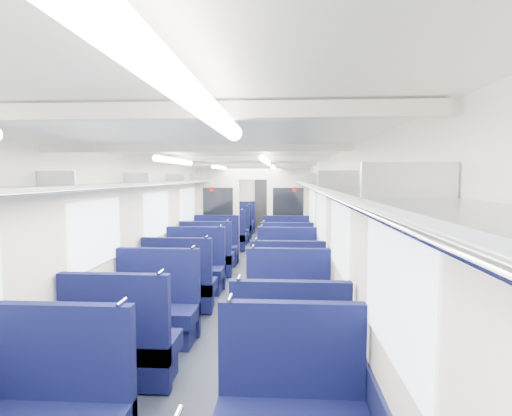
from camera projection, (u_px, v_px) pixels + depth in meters
name	position (u px, v px, depth m)	size (l,w,h in m)	color
floor	(242.00, 289.00, 7.72)	(2.80, 18.00, 0.01)	black
ceiling	(241.00, 161.00, 7.54)	(2.80, 18.00, 0.01)	white
wall_left	(166.00, 225.00, 7.73)	(0.02, 18.00, 2.35)	beige
dado_left	(168.00, 269.00, 7.79)	(0.03, 17.90, 0.70)	black
wall_right	(319.00, 226.00, 7.54)	(0.02, 18.00, 2.35)	beige
dado_right	(317.00, 272.00, 7.60)	(0.03, 17.90, 0.70)	black
wall_far	(264.00, 199.00, 16.59)	(2.80, 0.02, 2.35)	beige
luggage_rack_left	(175.00, 182.00, 7.65)	(0.36, 17.40, 0.18)	#B2B5BA
luggage_rack_right	(309.00, 182.00, 7.49)	(0.36, 17.40, 0.18)	#B2B5BA
windows	(239.00, 215.00, 7.16)	(2.78, 15.60, 0.75)	white
ceiling_fittings	(240.00, 164.00, 7.29)	(2.70, 16.06, 0.11)	silver
end_door	(264.00, 204.00, 16.54)	(0.75, 0.06, 2.00)	black
bulkhead	(253.00, 210.00, 10.47)	(2.80, 0.10, 2.35)	silver
seat_8	(121.00, 349.00, 4.15)	(1.07, 0.59, 1.19)	#0C103C
seat_9	(290.00, 361.00, 3.86)	(1.07, 0.59, 1.19)	#0C103C
seat_10	(155.00, 313.00, 5.25)	(1.07, 0.59, 1.19)	#0C103C
seat_11	(288.00, 313.00, 5.24)	(1.07, 0.59, 1.19)	#0C103C
seat_12	(180.00, 287.00, 6.45)	(1.07, 0.59, 1.19)	#0C103C
seat_13	(288.00, 293.00, 6.15)	(1.07, 0.59, 1.19)	#0C103C
seat_14	(195.00, 271.00, 7.54)	(1.07, 0.59, 1.19)	#0C103C
seat_15	(287.00, 272.00, 7.48)	(1.07, 0.59, 1.19)	#0C103C
seat_16	(207.00, 258.00, 8.75)	(1.07, 0.59, 1.19)	#0C103C
seat_17	(287.00, 260.00, 8.56)	(1.07, 0.59, 1.19)	#0C103C
seat_18	(216.00, 249.00, 9.86)	(1.07, 0.59, 1.19)	#0C103C
seat_19	(286.00, 250.00, 9.71)	(1.07, 0.59, 1.19)	#0C103C
seat_20	(227.00, 238.00, 11.75)	(1.07, 0.59, 1.19)	#0C103C
seat_21	(286.00, 237.00, 11.84)	(1.07, 0.59, 1.19)	#0C103C
seat_22	(232.00, 232.00, 12.97)	(1.07, 0.59, 1.19)	#0C103C
seat_23	(286.00, 232.00, 12.85)	(1.07, 0.59, 1.19)	#0C103C
seat_24	(236.00, 227.00, 14.11)	(1.07, 0.59, 1.19)	#0C103C
seat_25	(286.00, 228.00, 13.92)	(1.07, 0.59, 1.19)	#0C103C
seat_26	(240.00, 223.00, 15.40)	(1.07, 0.59, 1.19)	#0C103C
seat_27	(285.00, 224.00, 15.19)	(1.07, 0.59, 1.19)	#0C103C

